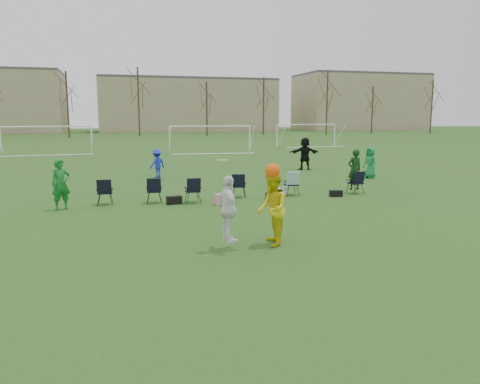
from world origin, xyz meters
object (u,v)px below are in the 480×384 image
object	(u,v)px
goal_right	(307,129)
fielder_green_far	(370,163)
fielder_green_near	(61,184)
center_contest	(258,208)
goal_mid	(210,132)
fielder_black	(305,154)
goal_left	(47,132)
fielder_blue	(157,163)

from	to	relation	value
goal_right	fielder_green_far	bearing A→B (deg)	-114.10
fielder_green_near	center_contest	world-z (taller)	center_contest
goal_mid	fielder_black	bearing A→B (deg)	-75.29
center_contest	goal_left	bearing A→B (deg)	105.05
center_contest	goal_left	distance (m)	33.95
fielder_blue	fielder_green_far	distance (m)	11.38
fielder_black	fielder_green_near	bearing A→B (deg)	42.30
fielder_green_near	fielder_green_far	xyz separation A→B (m)	(15.01, 4.79, -0.08)
center_contest	fielder_green_near	bearing A→B (deg)	129.49
goal_right	goal_left	bearing A→B (deg)	-179.25
goal_left	goal_mid	size ratio (longest dim) A/B	1.00
goal_mid	goal_right	world-z (taller)	same
fielder_blue	fielder_green_near	bearing A→B (deg)	26.21
fielder_blue	goal_right	size ratio (longest dim) A/B	0.21
goal_mid	fielder_green_far	bearing A→B (deg)	-72.83
fielder_blue	goal_mid	bearing A→B (deg)	-147.74
fielder_black	center_contest	size ratio (longest dim) A/B	0.89
fielder_black	goal_left	distance (m)	23.93
fielder_green_near	fielder_blue	size ratio (longest dim) A/B	1.18
goal_left	goal_right	bearing A→B (deg)	3.75
goal_left	fielder_blue	bearing A→B (deg)	-72.43
center_contest	goal_right	xyz separation A→B (m)	(17.18, 36.78, 0.93)
fielder_green_near	center_contest	xyz separation A→B (m)	(5.23, -6.34, 0.09)
center_contest	goal_mid	size ratio (longest dim) A/B	0.30
fielder_blue	goal_left	size ratio (longest dim) A/B	0.21
fielder_green_near	goal_mid	bearing A→B (deg)	42.53
fielder_green_near	center_contest	size ratio (longest dim) A/B	0.81
center_contest	goal_right	distance (m)	40.60
center_contest	goal_mid	distance (m)	31.22
fielder_blue	fielder_black	size ratio (longest dim) A/B	0.77
fielder_black	goal_right	bearing A→B (deg)	-106.82
fielder_green_near	goal_right	size ratio (longest dim) A/B	0.25
fielder_blue	fielder_black	bearing A→B (deg)	152.45
fielder_green_near	fielder_black	distance (m)	16.27
fielder_blue	goal_left	bearing A→B (deg)	-104.12
fielder_blue	fielder_black	distance (m)	9.28
fielder_blue	goal_left	world-z (taller)	goal_left
center_contest	goal_left	xyz separation A→B (m)	(-8.82, 32.78, 0.93)
fielder_green_near	goal_left	size ratio (longest dim) A/B	0.24
fielder_green_far	goal_right	size ratio (longest dim) A/B	0.22
fielder_black	goal_right	distance (m)	22.91
goal_left	goal_mid	bearing A→B (deg)	-13.13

